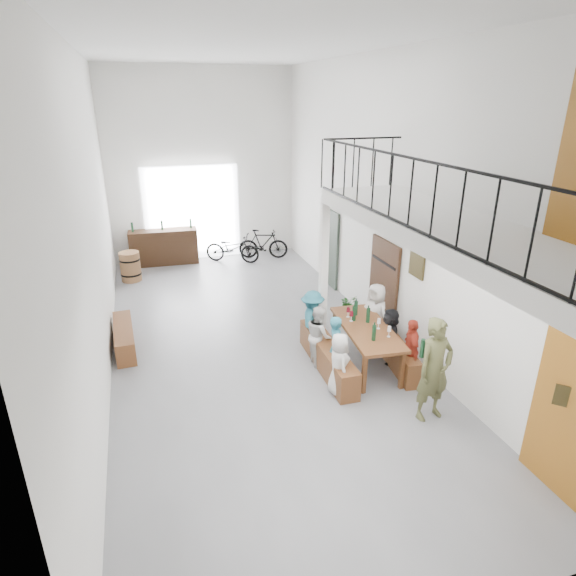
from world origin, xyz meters
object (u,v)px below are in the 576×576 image
object	(u,v)px
tasting_table	(367,331)
bench_inner	(327,357)
side_bench	(124,337)
host_standing	(435,370)
bicycle_near	(232,248)
serving_counter	(164,247)
oak_barrel	(130,266)

from	to	relation	value
tasting_table	bench_inner	distance (m)	0.86
side_bench	bench_inner	bearing A→B (deg)	-29.14
host_standing	bicycle_near	size ratio (longest dim) A/B	1.02
tasting_table	serving_counter	size ratio (longest dim) A/B	1.05
side_bench	host_standing	world-z (taller)	host_standing
side_bench	serving_counter	xyz separation A→B (m)	(1.17, 5.09, 0.29)
serving_counter	host_standing	world-z (taller)	host_standing
oak_barrel	host_standing	size ratio (longest dim) A/B	0.48
side_bench	oak_barrel	bearing A→B (deg)	87.32
serving_counter	host_standing	distance (m)	9.46
bench_inner	serving_counter	world-z (taller)	serving_counter
bench_inner	serving_counter	xyz separation A→B (m)	(-2.37, 7.06, 0.26)
side_bench	host_standing	size ratio (longest dim) A/B	0.98
tasting_table	side_bench	distance (m)	4.75
side_bench	bicycle_near	distance (m)	5.58
bench_inner	oak_barrel	world-z (taller)	oak_barrel
tasting_table	bicycle_near	distance (m)	6.78
tasting_table	serving_counter	xyz separation A→B (m)	(-3.10, 7.14, -0.19)
bench_inner	serving_counter	size ratio (longest dim) A/B	1.14
tasting_table	bicycle_near	world-z (taller)	bicycle_near
tasting_table	bicycle_near	xyz separation A→B (m)	(-1.14, 6.67, -0.28)
oak_barrel	host_standing	bearing A→B (deg)	-60.32
bench_inner	host_standing	bearing A→B (deg)	-58.68
tasting_table	side_bench	xyz separation A→B (m)	(-4.26, 2.05, -0.48)
side_bench	bicycle_near	world-z (taller)	bicycle_near
oak_barrel	serving_counter	xyz separation A→B (m)	(0.98, 1.19, 0.11)
bicycle_near	bench_inner	bearing A→B (deg)	-147.90
bench_inner	bicycle_near	xyz separation A→B (m)	(-0.41, 6.60, 0.17)
serving_counter	bicycle_near	world-z (taller)	serving_counter
side_bench	serving_counter	size ratio (longest dim) A/B	0.84
serving_counter	bicycle_near	xyz separation A→B (m)	(1.96, -0.46, -0.09)
oak_barrel	bicycle_near	size ratio (longest dim) A/B	0.49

